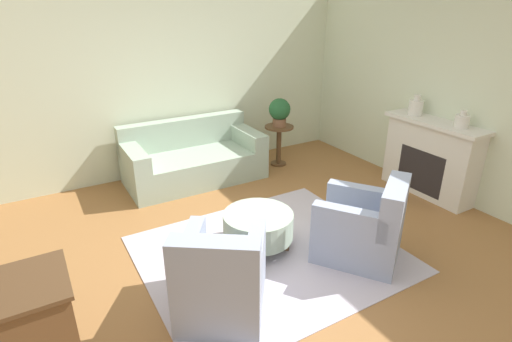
{
  "coord_description": "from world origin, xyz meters",
  "views": [
    {
      "loc": [
        -1.96,
        -3.06,
        2.53
      ],
      "look_at": [
        0.15,
        0.55,
        0.75
      ],
      "focal_mm": 28.0,
      "sensor_mm": 36.0,
      "label": 1
    }
  ],
  "objects_px": {
    "armchair_left": "(221,279)",
    "side_table": "(279,139)",
    "vase_mantel_near": "(416,107)",
    "vase_mantel_far": "(462,121)",
    "ottoman_table": "(258,225)",
    "potted_plant_on_side_table": "(280,111)",
    "couch": "(193,159)",
    "armchair_right": "(364,228)"
  },
  "relations": [
    {
      "from": "ottoman_table",
      "to": "vase_mantel_far",
      "type": "bearing_deg",
      "value": -7.86
    },
    {
      "from": "ottoman_table",
      "to": "vase_mantel_near",
      "type": "distance_m",
      "value": 2.91
    },
    {
      "from": "couch",
      "to": "vase_mantel_far",
      "type": "relative_size",
      "value": 9.09
    },
    {
      "from": "side_table",
      "to": "armchair_right",
      "type": "bearing_deg",
      "value": -104.53
    },
    {
      "from": "side_table",
      "to": "potted_plant_on_side_table",
      "type": "xyz_separation_m",
      "value": [
        0.0,
        0.0,
        0.47
      ]
    },
    {
      "from": "couch",
      "to": "armchair_left",
      "type": "xyz_separation_m",
      "value": [
        -0.89,
        -2.83,
        0.04
      ]
    },
    {
      "from": "couch",
      "to": "side_table",
      "type": "height_order",
      "value": "couch"
    },
    {
      "from": "couch",
      "to": "armchair_right",
      "type": "height_order",
      "value": "armchair_right"
    },
    {
      "from": "ottoman_table",
      "to": "potted_plant_on_side_table",
      "type": "bearing_deg",
      "value": 51.53
    },
    {
      "from": "armchair_right",
      "to": "ottoman_table",
      "type": "distance_m",
      "value": 1.12
    },
    {
      "from": "couch",
      "to": "potted_plant_on_side_table",
      "type": "relative_size",
      "value": 4.48
    },
    {
      "from": "vase_mantel_far",
      "to": "potted_plant_on_side_table",
      "type": "height_order",
      "value": "vase_mantel_far"
    },
    {
      "from": "armchair_left",
      "to": "potted_plant_on_side_table",
      "type": "xyz_separation_m",
      "value": [
        2.33,
        2.66,
        0.57
      ]
    },
    {
      "from": "side_table",
      "to": "vase_mantel_near",
      "type": "xyz_separation_m",
      "value": [
        1.2,
        -1.61,
        0.73
      ]
    },
    {
      "from": "ottoman_table",
      "to": "vase_mantel_near",
      "type": "height_order",
      "value": "vase_mantel_near"
    },
    {
      "from": "couch",
      "to": "potted_plant_on_side_table",
      "type": "bearing_deg",
      "value": -6.6
    },
    {
      "from": "armchair_right",
      "to": "armchair_left",
      "type": "bearing_deg",
      "value": 180.0
    },
    {
      "from": "couch",
      "to": "ottoman_table",
      "type": "distance_m",
      "value": 2.11
    },
    {
      "from": "couch",
      "to": "armchair_right",
      "type": "relative_size",
      "value": 1.86
    },
    {
      "from": "couch",
      "to": "vase_mantel_far",
      "type": "xyz_separation_m",
      "value": [
        2.64,
        -2.49,
        0.84
      ]
    },
    {
      "from": "armchair_left",
      "to": "vase_mantel_near",
      "type": "relative_size",
      "value": 3.82
    },
    {
      "from": "armchair_left",
      "to": "armchair_right",
      "type": "xyz_separation_m",
      "value": [
        1.64,
        -0.0,
        0.0
      ]
    },
    {
      "from": "armchair_right",
      "to": "ottoman_table",
      "type": "xyz_separation_m",
      "value": [
        -0.85,
        0.72,
        -0.08
      ]
    },
    {
      "from": "vase_mantel_far",
      "to": "potted_plant_on_side_table",
      "type": "relative_size",
      "value": 0.49
    },
    {
      "from": "side_table",
      "to": "armchair_left",
      "type": "bearing_deg",
      "value": -131.22
    },
    {
      "from": "ottoman_table",
      "to": "potted_plant_on_side_table",
      "type": "xyz_separation_m",
      "value": [
        1.54,
        1.94,
        0.65
      ]
    },
    {
      "from": "vase_mantel_near",
      "to": "potted_plant_on_side_table",
      "type": "height_order",
      "value": "vase_mantel_near"
    },
    {
      "from": "vase_mantel_far",
      "to": "couch",
      "type": "bearing_deg",
      "value": 136.76
    },
    {
      "from": "couch",
      "to": "vase_mantel_near",
      "type": "xyz_separation_m",
      "value": [
        2.64,
        -1.78,
        0.86
      ]
    },
    {
      "from": "vase_mantel_near",
      "to": "vase_mantel_far",
      "type": "height_order",
      "value": "vase_mantel_near"
    },
    {
      "from": "side_table",
      "to": "ottoman_table",
      "type": "bearing_deg",
      "value": -128.47
    },
    {
      "from": "armchair_left",
      "to": "vase_mantel_near",
      "type": "height_order",
      "value": "vase_mantel_near"
    },
    {
      "from": "armchair_left",
      "to": "side_table",
      "type": "relative_size",
      "value": 1.63
    },
    {
      "from": "side_table",
      "to": "vase_mantel_far",
      "type": "distance_m",
      "value": 2.71
    },
    {
      "from": "ottoman_table",
      "to": "side_table",
      "type": "relative_size",
      "value": 1.15
    },
    {
      "from": "side_table",
      "to": "potted_plant_on_side_table",
      "type": "distance_m",
      "value": 0.47
    },
    {
      "from": "couch",
      "to": "armchair_left",
      "type": "bearing_deg",
      "value": -107.4
    },
    {
      "from": "couch",
      "to": "vase_mantel_near",
      "type": "distance_m",
      "value": 3.3
    },
    {
      "from": "potted_plant_on_side_table",
      "to": "side_table",
      "type": "bearing_deg",
      "value": -116.57
    },
    {
      "from": "armchair_left",
      "to": "side_table",
      "type": "distance_m",
      "value": 3.54
    },
    {
      "from": "vase_mantel_near",
      "to": "ottoman_table",
      "type": "bearing_deg",
      "value": -173.11
    },
    {
      "from": "armchair_left",
      "to": "ottoman_table",
      "type": "xyz_separation_m",
      "value": [
        0.79,
        0.72,
        -0.08
      ]
    }
  ]
}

